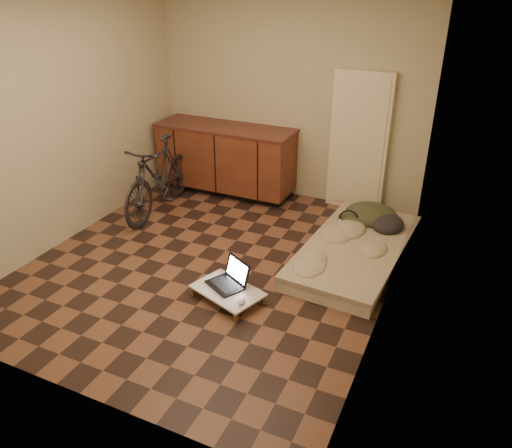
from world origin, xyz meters
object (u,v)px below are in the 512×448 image
at_px(bicycle, 158,174).
at_px(laptop, 229,280).
at_px(futon, 355,250).
at_px(lap_desk, 228,291).

distance_m(bicycle, laptop, 2.06).
relative_size(futon, laptop, 4.62).
height_order(futon, laptop, laptop).
distance_m(lap_desk, laptop, 0.11).
xyz_separation_m(bicycle, lap_desk, (1.63, -1.32, -0.42)).
distance_m(bicycle, futon, 2.54).
bearing_deg(futon, bicycle, -178.33).
bearing_deg(laptop, bicycle, 171.23).
bearing_deg(bicycle, lap_desk, -43.63).
relative_size(bicycle, futon, 0.79).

